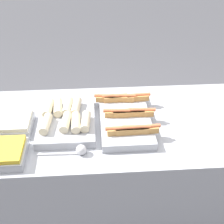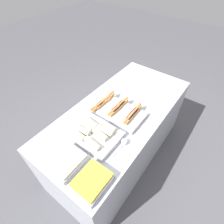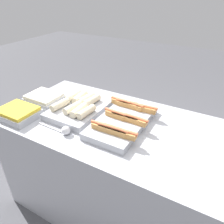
{
  "view_description": "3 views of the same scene",
  "coord_description": "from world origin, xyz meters",
  "px_view_note": "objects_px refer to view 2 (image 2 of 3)",
  "views": [
    {
      "loc": [
        -0.24,
        -1.54,
        2.02
      ],
      "look_at": [
        -0.13,
        0.0,
        0.94
      ],
      "focal_mm": 50.0,
      "sensor_mm": 36.0,
      "label": 1
    },
    {
      "loc": [
        -1.09,
        -0.71,
        2.14
      ],
      "look_at": [
        -0.13,
        0.0,
        0.94
      ],
      "focal_mm": 28.0,
      "sensor_mm": 36.0,
      "label": 2
    },
    {
      "loc": [
        0.5,
        -1.11,
        1.7
      ],
      "look_at": [
        -0.13,
        0.0,
        0.94
      ],
      "focal_mm": 35.0,
      "sensor_mm": 36.0,
      "label": 3
    }
  ],
  "objects_px": {
    "tray_wraps": "(94,133)",
    "tray_hotdogs": "(117,110)",
    "tray_side_back": "(67,162)",
    "serving_spoon_near": "(123,143)",
    "tray_side_front": "(92,181)"
  },
  "relations": [
    {
      "from": "tray_hotdogs",
      "to": "tray_wraps",
      "type": "height_order",
      "value": "tray_wraps"
    },
    {
      "from": "tray_hotdogs",
      "to": "tray_side_front",
      "type": "distance_m",
      "value": 0.75
    },
    {
      "from": "tray_wraps",
      "to": "tray_side_front",
      "type": "bearing_deg",
      "value": -140.46
    },
    {
      "from": "tray_hotdogs",
      "to": "serving_spoon_near",
      "type": "xyz_separation_m",
      "value": [
        -0.28,
        -0.27,
        -0.01
      ]
    },
    {
      "from": "tray_side_front",
      "to": "tray_hotdogs",
      "type": "bearing_deg",
      "value": 21.79
    },
    {
      "from": "tray_hotdogs",
      "to": "serving_spoon_near",
      "type": "bearing_deg",
      "value": -136.03
    },
    {
      "from": "tray_side_back",
      "to": "serving_spoon_near",
      "type": "bearing_deg",
      "value": -30.96
    },
    {
      "from": "tray_wraps",
      "to": "tray_hotdogs",
      "type": "bearing_deg",
      "value": 0.02
    },
    {
      "from": "tray_side_front",
      "to": "serving_spoon_near",
      "type": "height_order",
      "value": "tray_side_front"
    },
    {
      "from": "tray_wraps",
      "to": "tray_side_front",
      "type": "height_order",
      "value": "tray_wraps"
    },
    {
      "from": "tray_hotdogs",
      "to": "tray_side_back",
      "type": "distance_m",
      "value": 0.7
    },
    {
      "from": "tray_side_back",
      "to": "serving_spoon_near",
      "type": "distance_m",
      "value": 0.49
    },
    {
      "from": "tray_hotdogs",
      "to": "tray_side_front",
      "type": "xyz_separation_m",
      "value": [
        -0.7,
        -0.28,
        -0.0
      ]
    },
    {
      "from": "serving_spoon_near",
      "to": "tray_hotdogs",
      "type": "bearing_deg",
      "value": 43.97
    },
    {
      "from": "tray_side_front",
      "to": "serving_spoon_near",
      "type": "relative_size",
      "value": 1.02
    }
  ]
}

